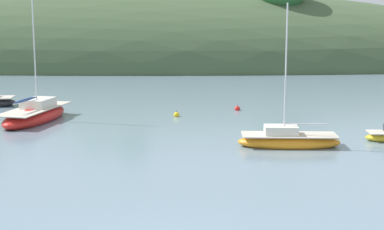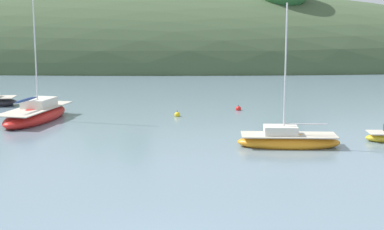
{
  "view_description": "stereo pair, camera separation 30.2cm",
  "coord_description": "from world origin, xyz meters",
  "views": [
    {
      "loc": [
        1.86,
        -17.21,
        7.69
      ],
      "look_at": [
        0.0,
        20.0,
        1.2
      ],
      "focal_mm": 55.09,
      "sensor_mm": 36.0,
      "label": 1
    },
    {
      "loc": [
        2.16,
        -17.2,
        7.69
      ],
      "look_at": [
        0.0,
        20.0,
        1.2
      ],
      "focal_mm": 55.09,
      "sensor_mm": 36.0,
      "label": 2
    }
  ],
  "objects": [
    {
      "name": "sailboat_blue_center",
      "position": [
        5.79,
        16.49,
        0.37
      ],
      "size": [
        6.0,
        2.13,
        8.46
      ],
      "color": "orange",
      "rests_on": "ground"
    },
    {
      "name": "sailboat_orange_cutter",
      "position": [
        -11.47,
        23.74,
        0.47
      ],
      "size": [
        3.96,
        8.23,
        10.12
      ],
      "color": "red",
      "rests_on": "ground"
    },
    {
      "name": "mooring_buoy_channel",
      "position": [
        -1.47,
        26.19,
        0.12
      ],
      "size": [
        0.44,
        0.44,
        0.54
      ],
      "color": "yellow",
      "rests_on": "ground"
    },
    {
      "name": "mooring_buoy_inner",
      "position": [
        3.18,
        29.29,
        0.12
      ],
      "size": [
        0.44,
        0.44,
        0.54
      ],
      "color": "red",
      "rests_on": "ground"
    },
    {
      "name": "far_shoreline_hill",
      "position": [
        -24.96,
        72.23,
        0.11
      ],
      "size": [
        150.0,
        36.0,
        27.87
      ],
      "color": "#425638",
      "rests_on": "ground"
    }
  ]
}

